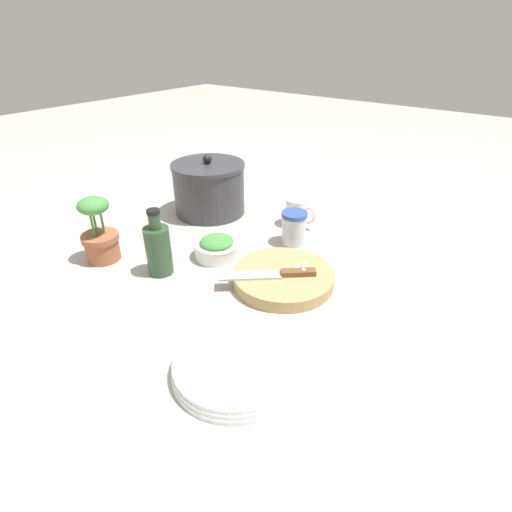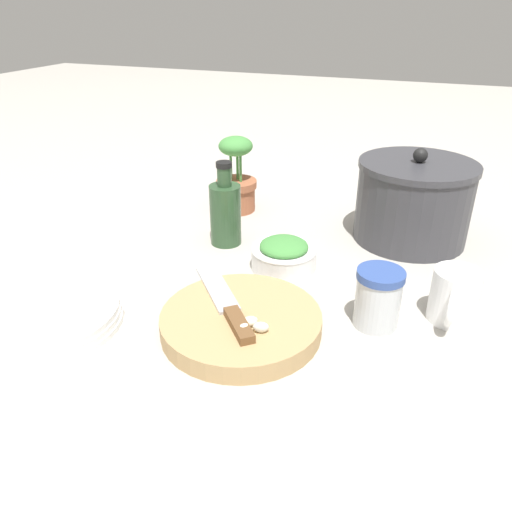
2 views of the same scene
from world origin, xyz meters
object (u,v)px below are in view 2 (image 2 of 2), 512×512
at_px(stock_pot, 413,201).
at_px(potted_herb, 236,180).
at_px(oil_bottle, 225,212).
at_px(garlic_cloves, 252,324).
at_px(coffee_mug, 454,297).
at_px(chef_knife, 227,305).
at_px(plate_stack, 46,316).
at_px(cutting_board, 241,322).
at_px(herb_bowl, 284,254).
at_px(spice_jar, 378,298).

xyz_separation_m(stock_pot, potted_herb, (-0.39, 0.02, -0.01)).
relative_size(oil_bottle, potted_herb, 0.98).
xyz_separation_m(garlic_cloves, coffee_mug, (0.26, 0.17, 0.01)).
bearing_deg(stock_pot, potted_herb, 177.71).
distance_m(chef_knife, coffee_mug, 0.35).
height_order(plate_stack, stock_pot, stock_pot).
xyz_separation_m(garlic_cloves, plate_stack, (-0.31, -0.06, -0.02)).
relative_size(cutting_board, oil_bottle, 1.42).
distance_m(chef_knife, herb_bowl, 0.20).
relative_size(spice_jar, plate_stack, 0.41).
bearing_deg(coffee_mug, stock_pot, 108.30).
xyz_separation_m(cutting_board, plate_stack, (-0.29, -0.09, -0.00)).
distance_m(plate_stack, oil_bottle, 0.39).
height_order(garlic_cloves, oil_bottle, oil_bottle).
xyz_separation_m(spice_jar, coffee_mug, (0.11, 0.05, -0.00)).
bearing_deg(coffee_mug, cutting_board, -153.91).
xyz_separation_m(herb_bowl, coffee_mug, (0.29, -0.07, 0.01)).
distance_m(cutting_board, coffee_mug, 0.33).
relative_size(chef_knife, spice_jar, 2.03).
bearing_deg(plate_stack, spice_jar, 21.05).
distance_m(cutting_board, garlic_cloves, 0.05).
distance_m(oil_bottle, potted_herb, 0.18).
xyz_separation_m(garlic_cloves, oil_bottle, (-0.17, 0.30, 0.03)).
distance_m(herb_bowl, coffee_mug, 0.30).
bearing_deg(cutting_board, chef_knife, 160.32).
relative_size(cutting_board, garlic_cloves, 5.15).
height_order(cutting_board, coffee_mug, coffee_mug).
bearing_deg(stock_pot, oil_bottle, -156.00).
xyz_separation_m(cutting_board, garlic_cloves, (0.03, -0.03, 0.02)).
bearing_deg(coffee_mug, potted_herb, 148.70).
distance_m(coffee_mug, oil_bottle, 0.46).
bearing_deg(coffee_mug, spice_jar, -153.66).
bearing_deg(garlic_cloves, coffee_mug, 32.98).
relative_size(herb_bowl, spice_jar, 1.30).
bearing_deg(cutting_board, stock_pot, 64.68).
bearing_deg(oil_bottle, spice_jar, -28.47).
distance_m(coffee_mug, potted_herb, 0.57).
xyz_separation_m(spice_jar, plate_stack, (-0.47, -0.18, -0.03)).
bearing_deg(chef_knife, herb_bowl, 42.24).
bearing_deg(herb_bowl, cutting_board, -89.45).
distance_m(chef_knife, oil_bottle, 0.29).
distance_m(herb_bowl, stock_pot, 0.30).
height_order(herb_bowl, oil_bottle, oil_bottle).
height_order(cutting_board, chef_knife, chef_knife).
bearing_deg(oil_bottle, coffee_mug, -16.08).
xyz_separation_m(garlic_cloves, potted_herb, (-0.22, 0.47, 0.04)).
distance_m(spice_jar, stock_pot, 0.33).
bearing_deg(oil_bottle, plate_stack, -111.29).
height_order(cutting_board, herb_bowl, herb_bowl).
bearing_deg(chef_knife, potted_herb, 70.45).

